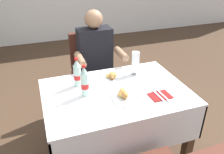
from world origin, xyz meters
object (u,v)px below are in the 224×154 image
plate_far_diner (113,77)px  beer_glass_left (135,63)px  cola_bottle_secondary (77,74)px  seated_diner_far (97,62)px  cola_bottle_primary (85,82)px  main_dining_table (116,108)px  napkin_cutlery_set (160,96)px  chair_far_diner_seat (92,71)px  plate_near_camera (125,96)px

plate_far_diner → beer_glass_left: size_ratio=1.04×
plate_far_diner → cola_bottle_secondary: 0.34m
cola_bottle_secondary → plate_far_diner: bearing=2.6°
seated_diner_far → cola_bottle_primary: seated_diner_far is taller
main_dining_table → cola_bottle_primary: cola_bottle_primary is taller
beer_glass_left → napkin_cutlery_set: bearing=-84.8°
main_dining_table → napkin_cutlery_set: napkin_cutlery_set is taller
chair_far_diner_seat → seated_diner_far: seated_diner_far is taller
cola_bottle_primary → cola_bottle_secondary: 0.17m
seated_diner_far → cola_bottle_primary: (-0.29, -0.67, 0.16)m
napkin_cutlery_set → cola_bottle_secondary: bearing=146.7°
seated_diner_far → beer_glass_left: size_ratio=5.63×
main_dining_table → cola_bottle_secondary: size_ratio=4.59×
plate_far_diner → beer_glass_left: 0.24m
cola_bottle_secondary → napkin_cutlery_set: (0.58, -0.38, -0.11)m
plate_near_camera → cola_bottle_primary: cola_bottle_primary is taller
cola_bottle_primary → beer_glass_left: bearing=20.7°
napkin_cutlery_set → chair_far_diner_seat: bearing=107.1°
cola_bottle_primary → cola_bottle_secondary: size_ratio=1.03×
cola_bottle_secondary → chair_far_diner_seat: bearing=65.7°
chair_far_diner_seat → plate_near_camera: 0.95m
plate_far_diner → napkin_cutlery_set: bearing=-57.1°
plate_near_camera → beer_glass_left: 0.43m
beer_glass_left → napkin_cutlery_set: (0.04, -0.41, -0.11)m
napkin_cutlery_set → beer_glass_left: bearing=95.2°
napkin_cutlery_set → cola_bottle_primary: bearing=159.2°
chair_far_diner_seat → main_dining_table: bearing=-90.0°
cola_bottle_primary → napkin_cutlery_set: bearing=-20.8°
chair_far_diner_seat → plate_far_diner: chair_far_diner_seat is taller
seated_diner_far → plate_far_diner: size_ratio=5.42×
seated_diner_far → cola_bottle_secondary: bearing=-121.6°
beer_glass_left → main_dining_table: bearing=-140.9°
seated_diner_far → plate_far_diner: bearing=-88.2°
seated_diner_far → plate_far_diner: seated_diner_far is taller
chair_far_diner_seat → cola_bottle_secondary: 0.74m
plate_far_diner → cola_bottle_primary: cola_bottle_primary is taller
main_dining_table → plate_far_diner: 0.29m
chair_far_diner_seat → cola_bottle_primary: size_ratio=3.62×
plate_far_diner → beer_glass_left: (0.22, 0.01, 0.09)m
plate_near_camera → cola_bottle_secondary: cola_bottle_secondary is taller
beer_glass_left → cola_bottle_primary: 0.56m
plate_near_camera → plate_far_diner: size_ratio=0.96×
beer_glass_left → cola_bottle_primary: (-0.52, -0.20, 0.00)m
main_dining_table → seated_diner_far: bearing=87.3°
chair_far_diner_seat → cola_bottle_secondary: (-0.28, -0.61, 0.31)m
main_dining_table → plate_near_camera: 0.23m
seated_diner_far → plate_near_camera: size_ratio=5.67×
plate_far_diner → napkin_cutlery_set: plate_far_diner is taller
plate_far_diner → cola_bottle_secondary: bearing=-177.4°
plate_far_diner → cola_bottle_primary: (-0.30, -0.19, 0.10)m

